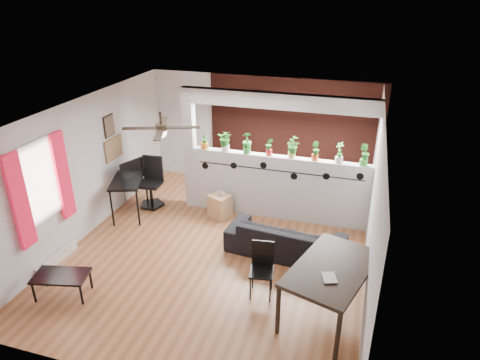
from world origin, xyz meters
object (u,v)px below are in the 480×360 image
Objects in this scene: potted_plant_3 at (269,146)px; coffee_table at (61,277)px; ceiling_fan at (161,129)px; cube_shelf at (220,206)px; potted_plant_5 at (315,150)px; folding_chair at (262,264)px; potted_plant_6 at (340,152)px; sofa at (286,239)px; dining_table at (332,272)px; potted_plant_4 at (292,147)px; potted_plant_1 at (225,140)px; potted_plant_7 at (365,154)px; cup at (222,193)px; computer_desk at (128,181)px; potted_plant_0 at (204,138)px; potted_plant_2 at (247,142)px; office_chair at (152,185)px.

potted_plant_3 reaches higher than coffee_table.
ceiling_fan reaches higher than cube_shelf.
potted_plant_5 is 2.66m from folding_chair.
potted_plant_6 is 0.21× the size of sofa.
potted_plant_4 is at bearing 112.30° from dining_table.
potted_plant_7 is at bearing 0.00° from potted_plant_1.
potted_plant_1 is at bearing 93.57° from cup.
dining_table is (1.54, -2.65, -0.79)m from potted_plant_3.
potted_plant_1 is at bearing 21.53° from computer_desk.
folding_chair is at bearing 18.34° from coffee_table.
potted_plant_0 reaches higher than potted_plant_2.
potted_plant_0 is at bearing 89.36° from ceiling_fan.
sofa reaches higher than coffee_table.
ceiling_fan is 2.35m from cup.
potted_plant_1 reaches higher than sofa.
computer_desk is (-2.33, -0.74, -0.84)m from potted_plant_2.
folding_chair is (1.84, -2.42, -1.06)m from potted_plant_0.
dining_table is (0.63, -2.65, -0.79)m from potted_plant_5.
potted_plant_6 is at bearing 10.15° from computer_desk.
potted_plant_1 reaches higher than cube_shelf.
computer_desk is 2.70m from coffee_table.
potted_plant_4 reaches higher than cube_shelf.
dining_table reaches higher than computer_desk.
potted_plant_0 is at bearing 180.00° from potted_plant_5.
potted_plant_6 is at bearing -113.92° from sofa.
dining_table is at bearing -16.25° from ceiling_fan.
cup is (0.47, -0.34, -1.04)m from potted_plant_0.
ceiling_fan is at bearing -108.65° from cup.
folding_chair is 3.10m from coffee_table.
potted_plant_7 is 5.58m from coffee_table.
sofa is 2.24× the size of folding_chair.
cube_shelf is at bearing 12.21° from computer_desk.
cube_shelf is 0.30m from cup.
computer_desk reaches higher than sofa.
sofa is at bearing -31.48° from cup.
office_chair is (-1.63, 0.07, -0.07)m from cup.
potted_plant_1 is (0.45, 0.00, 0.00)m from potted_plant_0.
ceiling_fan reaches higher than computer_desk.
potted_plant_6 is at bearing 0.00° from potted_plant_1.
cup is at bearing 11.90° from computer_desk.
cup is at bearing -86.43° from potted_plant_1.
potted_plant_7 is at bearing 0.00° from potted_plant_6.
potted_plant_0 reaches higher than computer_desk.
cup reaches higher than cube_shelf.
sofa is at bearing -39.53° from potted_plant_1.
cube_shelf is (-2.74, -0.34, -1.32)m from potted_plant_7.
potted_plant_2 is (0.45, 0.00, -0.00)m from potted_plant_1.
cube_shelf is (-2.29, -0.34, -1.32)m from potted_plant_6.
potted_plant_6 is at bearing 0.00° from potted_plant_2.
potted_plant_2 is at bearing 58.07° from cube_shelf.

